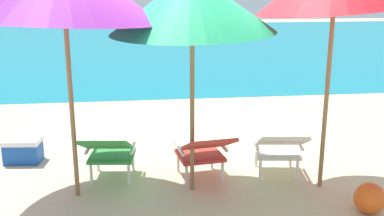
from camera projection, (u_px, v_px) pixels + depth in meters
ground_plane at (170, 96)px, 9.58m from camera, size 40.00×40.00×0.00m
ocean_band at (153, 43)px, 17.89m from camera, size 40.00×18.00×0.01m
lounge_chair_left at (109, 151)px, 5.30m from camera, size 0.63×0.93×0.68m
lounge_chair_center at (204, 151)px, 5.31m from camera, size 0.65×0.94×0.68m
lounge_chair_right at (279, 147)px, 5.42m from camera, size 0.65×0.94×0.68m
beach_umbrella_center at (192, 3)px, 4.68m from camera, size 2.48×2.48×2.43m
beach_ball at (370, 198)px, 4.67m from camera, size 0.32×0.32×0.32m
cooler_box at (23, 150)px, 6.00m from camera, size 0.50×0.37×0.32m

